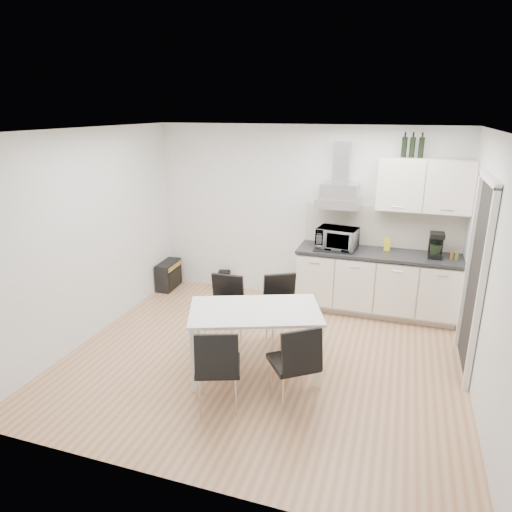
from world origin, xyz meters
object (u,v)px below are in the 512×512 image
(dining_table, at_px, (255,317))
(chair_near_left, at_px, (218,367))
(chair_far_right, at_px, (283,313))
(chair_near_right, at_px, (293,363))
(kitchenette, at_px, (381,258))
(floor_speaker, at_px, (224,280))
(guitar_amp, at_px, (169,275))
(chair_far_left, at_px, (223,314))

(dining_table, bearing_deg, chair_near_left, -121.93)
(chair_far_right, distance_m, chair_near_right, 1.15)
(chair_far_right, bearing_deg, dining_table, 47.53)
(kitchenette, distance_m, chair_near_left, 3.07)
(chair_near_left, bearing_deg, chair_near_right, 3.59)
(kitchenette, distance_m, floor_speaker, 2.53)
(chair_far_right, xyz_separation_m, guitar_amp, (-2.26, 1.28, -0.22))
(guitar_amp, bearing_deg, chair_near_right, -44.85)
(dining_table, bearing_deg, chair_far_right, 56.59)
(guitar_amp, bearing_deg, dining_table, -45.54)
(chair_near_left, relative_size, chair_near_right, 1.00)
(kitchenette, height_order, floor_speaker, kitchenette)
(chair_near_right, bearing_deg, chair_far_left, 106.21)
(chair_near_right, height_order, floor_speaker, chair_near_right)
(kitchenette, distance_m, guitar_amp, 3.36)
(kitchenette, distance_m, chair_far_left, 2.40)
(chair_far_left, xyz_separation_m, floor_speaker, (-0.70, 1.77, -0.29))
(dining_table, distance_m, floor_speaker, 2.57)
(dining_table, height_order, chair_far_right, chair_far_right)
(kitchenette, height_order, chair_near_right, kitchenette)
(chair_far_left, relative_size, chair_near_left, 1.00)
(dining_table, relative_size, guitar_amp, 2.93)
(chair_far_left, height_order, floor_speaker, chair_far_left)
(kitchenette, relative_size, floor_speaker, 8.45)
(dining_table, distance_m, chair_near_left, 0.77)
(chair_far_left, xyz_separation_m, guitar_amp, (-1.57, 1.52, -0.22))
(chair_far_left, relative_size, chair_near_right, 1.00)
(guitar_amp, bearing_deg, chair_near_left, -56.41)
(dining_table, height_order, chair_far_left, chair_far_left)
(chair_near_left, xyz_separation_m, guitar_amp, (-1.98, 2.65, -0.22))
(chair_near_left, height_order, floor_speaker, chair_near_left)
(dining_table, relative_size, chair_near_left, 1.81)
(chair_near_left, bearing_deg, kitchenette, 44.27)
(chair_far_left, relative_size, chair_far_right, 1.00)
(kitchenette, relative_size, chair_near_left, 2.86)
(kitchenette, bearing_deg, dining_table, -120.43)
(kitchenette, height_order, dining_table, kitchenette)
(chair_far_right, bearing_deg, floor_speaker, -77.74)
(dining_table, xyz_separation_m, chair_far_left, (-0.55, 0.41, -0.23))
(dining_table, bearing_deg, chair_far_left, 122.04)
(chair_near_right, relative_size, guitar_amp, 1.62)
(chair_far_left, bearing_deg, chair_near_right, 140.69)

